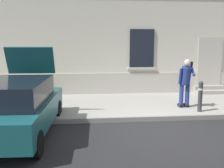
% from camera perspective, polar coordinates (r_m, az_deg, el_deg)
% --- Properties ---
extents(ground_plane, '(80.00, 80.00, 0.00)m').
position_cam_1_polar(ground_plane, '(7.21, 11.17, -10.65)').
color(ground_plane, '#232326').
extents(sidewalk, '(24.00, 3.60, 0.15)m').
position_cam_1_polar(sidewalk, '(9.78, 6.59, -4.65)').
color(sidewalk, '#99968E').
rests_on(sidewalk, ground).
extents(curb_edge, '(24.00, 0.12, 0.15)m').
position_cam_1_polar(curb_edge, '(8.04, 9.30, -7.88)').
color(curb_edge, gray).
rests_on(curb_edge, ground).
extents(building_facade, '(24.00, 1.52, 7.50)m').
position_cam_1_polar(building_facade, '(12.00, 4.47, 15.58)').
color(building_facade, beige).
rests_on(building_facade, ground).
extents(entrance_stoop, '(1.46, 0.64, 0.32)m').
position_cam_1_polar(entrance_stoop, '(12.35, 21.63, -1.29)').
color(entrance_stoop, '#9E998E').
rests_on(entrance_stoop, sidewalk).
extents(hatchback_car_teal, '(1.90, 4.12, 2.34)m').
position_cam_1_polar(hatchback_car_teal, '(7.04, -20.88, -4.78)').
color(hatchback_car_teal, '#165156').
rests_on(hatchback_car_teal, ground).
extents(bollard_near_person, '(0.15, 0.15, 1.04)m').
position_cam_1_polar(bollard_near_person, '(8.83, 19.69, -2.45)').
color(bollard_near_person, '#333338').
rests_on(bollard_near_person, sidewalk).
extents(person_on_phone, '(0.51, 0.51, 1.74)m').
position_cam_1_polar(person_on_phone, '(9.13, 16.60, 0.86)').
color(person_on_phone, navy).
rests_on(person_on_phone, sidewalk).
extents(planter_terracotta, '(0.44, 0.44, 0.86)m').
position_cam_1_polar(planter_terracotta, '(10.72, -15.87, -0.80)').
color(planter_terracotta, '#B25B38').
rests_on(planter_terracotta, sidewalk).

